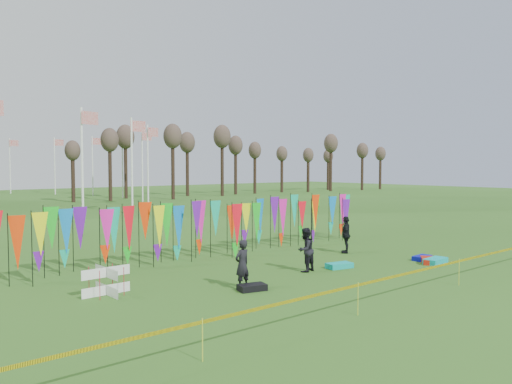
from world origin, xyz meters
TOP-DOWN VIEW (x-y plane):
  - ground at (0.00, 0.00)m, footprint 160.00×160.00m
  - banner_row at (0.28, 7.75)m, footprint 18.64×0.64m
  - caution_tape_near at (-0.22, -1.86)m, footprint 26.00×0.02m
  - tree_line at (32.00, 44.00)m, footprint 53.92×1.92m
  - box_kite at (-6.47, 4.40)m, footprint 0.80×0.80m
  - person_left at (-2.73, 2.39)m, footprint 0.64×0.51m
  - person_mid at (0.73, 2.95)m, footprint 0.89×0.65m
  - person_right at (5.04, 4.62)m, footprint 1.13×1.07m
  - kite_bag_turquoise at (2.22, 2.55)m, footprint 1.11×0.71m
  - kite_bag_blue at (6.20, 1.42)m, footprint 0.96×0.56m
  - kite_bag_red at (5.84, 0.91)m, footprint 1.20×1.12m
  - kite_bag_black at (-2.63, 2.00)m, footprint 0.98×0.71m
  - kite_bag_teal at (5.96, 0.66)m, footprint 1.21×0.66m

SIDE VIEW (x-z plane):
  - ground at x=0.00m, z-range 0.00..0.00m
  - kite_bag_blue at x=6.20m, z-range 0.00..0.19m
  - kite_bag_black at x=-2.63m, z-range 0.00..0.21m
  - kite_bag_turquoise at x=2.22m, z-range 0.00..0.21m
  - kite_bag_red at x=5.84m, z-range 0.00..0.21m
  - kite_bag_teal at x=5.96m, z-range 0.00..0.22m
  - box_kite at x=-6.47m, z-range 0.00..0.89m
  - caution_tape_near at x=-0.22m, z-range 0.33..1.23m
  - person_left at x=-2.73m, z-range 0.00..1.61m
  - person_mid at x=0.73m, z-range 0.00..1.67m
  - person_right at x=5.04m, z-range 0.00..1.70m
  - banner_row at x=0.28m, z-range 0.33..2.75m
  - tree_line at x=32.00m, z-range 2.25..10.09m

